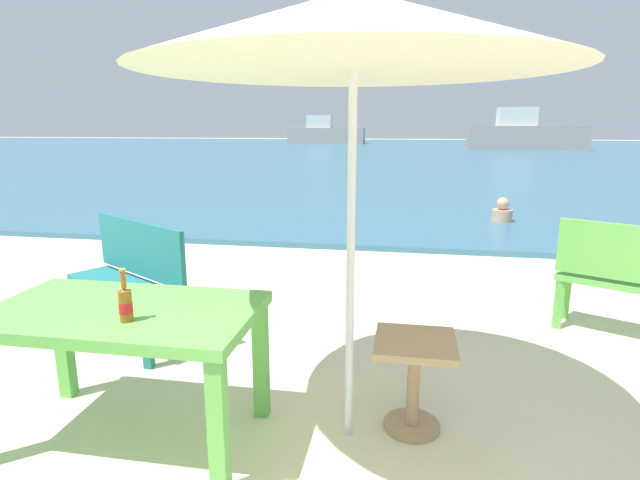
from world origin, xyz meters
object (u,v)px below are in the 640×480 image
side_table_wood (414,371)px  boat_tanker (325,133)px  patio_umbrella (354,31)px  bench_teal_center (131,274)px  boat_barge (524,134)px  swimmer_person (502,212)px  beer_bottle_amber (125,303)px  picnic_table_green (124,327)px

side_table_wood → boat_tanker: (-7.17, 40.90, 0.57)m
patio_umbrella → bench_teal_center: 2.63m
bench_teal_center → boat_barge: boat_barge is taller
swimmer_person → boat_tanker: 35.75m
beer_bottle_amber → picnic_table_green: bearing=127.3°
boat_tanker → beer_bottle_amber: bearing=-82.1°
picnic_table_green → swimmer_person: (3.05, 6.58, -0.41)m
picnic_table_green → swimmer_person: picnic_table_green is taller
side_table_wood → bench_teal_center: bearing=158.1°
picnic_table_green → side_table_wood: size_ratio=2.59×
swimmer_person → boat_tanker: size_ratio=0.06×
picnic_table_green → beer_bottle_amber: 0.29m
bench_teal_center → side_table_wood: bearing=-21.9°
side_table_wood → boat_barge: bearing=77.4°
patio_umbrella → boat_barge: 33.79m
patio_umbrella → boat_barge: boat_barge is taller
picnic_table_green → patio_umbrella: size_ratio=0.61×
picnic_table_green → patio_umbrella: bearing=11.3°
patio_umbrella → side_table_wood: size_ratio=4.26×
side_table_wood → boat_tanker: boat_tanker is taller
side_table_wood → bench_teal_center: (-2.20, 0.88, 0.19)m
patio_umbrella → beer_bottle_amber: bearing=-159.1°
swimmer_person → patio_umbrella: bearing=-106.5°
beer_bottle_amber → side_table_wood: size_ratio=0.49×
patio_umbrella → bench_teal_center: (-1.85, 1.00, -1.58)m
picnic_table_green → boat_barge: (8.86, 33.11, 0.40)m
patio_umbrella → picnic_table_green: bearing=-168.7°
boat_tanker → boat_barge: (14.52, -8.14, 0.12)m
bench_teal_center → boat_tanker: 40.32m
swimmer_person → boat_barge: boat_barge is taller
beer_bottle_amber → swimmer_person: size_ratio=0.65×
boat_tanker → boat_barge: bearing=-29.3°
side_table_wood → swimmer_person: bearing=76.2°
bench_teal_center → patio_umbrella: bearing=-28.4°
patio_umbrella → bench_teal_center: bearing=151.6°
patio_umbrella → boat_tanker: (-6.82, 41.02, -1.19)m
side_table_wood → swimmer_person: 6.41m
beer_bottle_amber → bench_teal_center: bearing=120.0°
boat_tanker → picnic_table_green: bearing=-82.2°
beer_bottle_amber → bench_teal_center: beer_bottle_amber is taller
boat_tanker → swimmer_person: bearing=-75.9°
swimmer_person → side_table_wood: bearing=-103.8°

